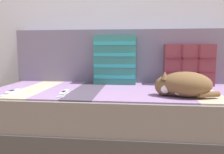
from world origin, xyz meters
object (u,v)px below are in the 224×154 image
at_px(game_remote_near, 64,93).
at_px(game_remote_far, 12,92).
at_px(sleeping_cat, 182,85).
at_px(throw_pillow_quilted, 188,65).
at_px(couch, 116,115).
at_px(throw_pillow_striped, 115,60).

height_order(game_remote_near, game_remote_far, same).
xyz_separation_m(sleeping_cat, game_remote_far, (-1.15, -0.01, -0.07)).
relative_size(throw_pillow_quilted, sleeping_cat, 1.03).
bearing_deg(couch, throw_pillow_striped, 96.63).
height_order(throw_pillow_quilted, game_remote_far, throw_pillow_quilted).
bearing_deg(sleeping_cat, throw_pillow_quilted, 73.25).
height_order(throw_pillow_quilted, game_remote_near, throw_pillow_quilted).
bearing_deg(throw_pillow_striped, game_remote_near, -121.36).
distance_m(couch, game_remote_near, 0.47).
bearing_deg(game_remote_near, couch, 37.28).
height_order(couch, sleeping_cat, sleeping_cat).
relative_size(throw_pillow_striped, sleeping_cat, 1.08).
relative_size(couch, game_remote_far, 10.42).
distance_m(throw_pillow_striped, game_remote_near, 0.62).
bearing_deg(game_remote_near, throw_pillow_quilted, 28.15).
height_order(throw_pillow_quilted, throw_pillow_striped, throw_pillow_striped).
distance_m(sleeping_cat, game_remote_far, 1.15).
xyz_separation_m(couch, game_remote_near, (-0.33, -0.25, 0.22)).
bearing_deg(throw_pillow_striped, couch, -83.37).
bearing_deg(sleeping_cat, couch, 151.26).
height_order(throw_pillow_striped, game_remote_far, throw_pillow_striped).
xyz_separation_m(couch, game_remote_far, (-0.70, -0.26, 0.22)).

